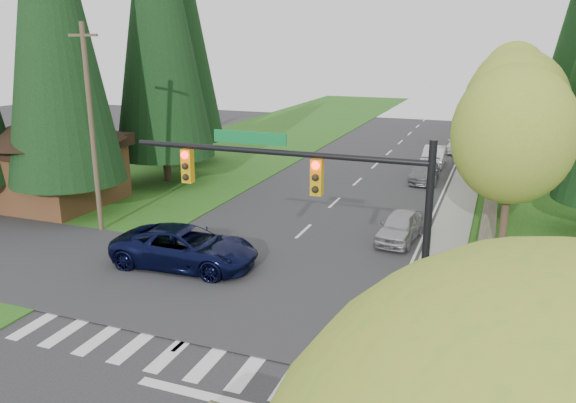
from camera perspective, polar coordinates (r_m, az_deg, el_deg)
The scene contains 26 objects.
grass_west at distance 37.77m, azimuth -15.00°, elevation 1.47°, with size 14.00×110.00×0.06m, color #2F4E14.
cross_street at distance 21.61m, azimuth -5.10°, elevation -9.10°, with size 120.00×8.00×0.10m, color #28282B.
sidewalk_east at distance 32.86m, azimuth 16.87°, elevation -0.75°, with size 1.80×80.00×0.13m, color gray.
curb_east at distance 32.92m, azimuth 15.40°, elevation -0.61°, with size 0.20×80.00×0.13m, color gray.
stone_wall_north at distance 40.50m, azimuth 20.20°, elevation 2.45°, with size 0.70×40.00×0.70m, color #4C4438.
traffic_signal at distance 15.27m, azimuth 3.52°, elevation 0.18°, with size 8.70×0.37×6.80m.
brown_building at distance 34.65m, azimuth -22.87°, elevation 4.75°, with size 8.40×8.40×5.40m.
utility_pole at distance 28.49m, azimuth -19.31°, elevation 7.03°, with size 1.60×0.24×10.00m.
decid_tree_0 at distance 23.80m, azimuth 21.93°, elevation 6.28°, with size 4.80×4.80×8.37m.
decid_tree_1 at distance 30.72m, azimuth 22.09°, elevation 8.59°, with size 5.20×5.20×8.80m.
decid_tree_2 at distance 37.67m, azimuth 21.72°, elevation 9.99°, with size 5.00×5.00×8.82m.
decid_tree_3 at distance 44.67m, azimuth 21.80°, elevation 10.41°, with size 5.00×5.00×8.55m.
decid_tree_4 at distance 51.63m, azimuth 21.93°, elevation 11.44°, with size 5.40×5.40×9.18m.
decid_tree_5 at distance 58.65m, azimuth 21.64°, elevation 11.36°, with size 4.80×4.80×8.30m.
decid_tree_6 at distance 65.62m, azimuth 21.76°, elevation 12.01°, with size 5.20×5.20×8.86m.
conifer_w_a at distance 32.07m, azimuth -22.95°, elevation 17.75°, with size 6.12×6.12×19.80m.
conifer_w_b at distance 37.01m, azimuth -21.92°, elevation 15.89°, with size 5.44×5.44×17.80m.
conifer_w_c at distance 37.79m, azimuth -13.13°, elevation 18.86°, with size 6.46×6.46×20.80m.
conifer_w_e at distance 43.89m, azimuth -10.80°, elevation 17.22°, with size 5.78×5.78×18.80m.
conifer_e_c at distance 57.78m, azimuth 27.03°, elevation 14.46°, with size 5.10×5.10×16.80m.
suv_navy at distance 23.87m, azimuth -10.37°, elevation -4.61°, with size 2.81×6.10×1.70m, color black.
parked_car_a at distance 27.08m, azimuth 11.33°, elevation -2.51°, with size 1.63×4.06×1.38m, color #A4A4A9.
parked_car_b at distance 39.02m, azimuth 13.73°, elevation 2.95°, with size 1.82×4.47×1.30m, color slate.
parked_car_c at distance 43.95m, azimuth 14.62°, elevation 4.44°, with size 1.57×4.49×1.48m, color silver.
parked_car_d at distance 50.27m, azimuth 17.11°, elevation 5.75°, with size 1.95×4.84×1.65m, color silver.
parked_car_e at distance 53.30m, azimuth 17.34°, elevation 6.12°, with size 1.89×4.65×1.35m, color #BBBBC0.
Camera 1 is at (8.71, -9.54, 9.13)m, focal length 35.00 mm.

